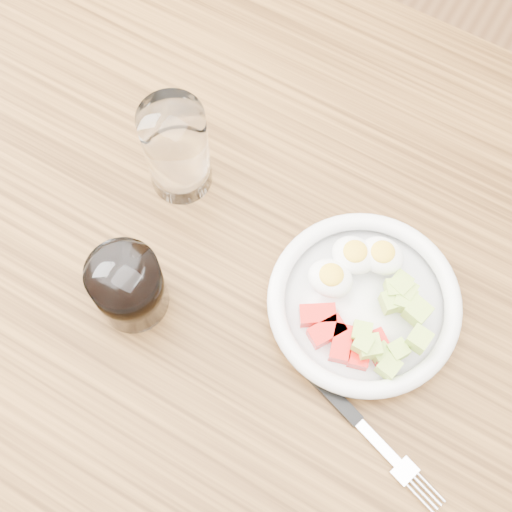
% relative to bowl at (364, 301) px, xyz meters
% --- Properties ---
extents(ground, '(4.00, 4.00, 0.00)m').
position_rel_bowl_xyz_m(ground, '(-0.12, -0.03, -0.79)').
color(ground, brown).
rests_on(ground, ground).
extents(dining_table, '(1.50, 0.90, 0.77)m').
position_rel_bowl_xyz_m(dining_table, '(-0.12, -0.03, -0.12)').
color(dining_table, brown).
rests_on(dining_table, ground).
extents(bowl, '(0.22, 0.22, 0.06)m').
position_rel_bowl_xyz_m(bowl, '(0.00, 0.00, 0.00)').
color(bowl, white).
rests_on(bowl, dining_table).
extents(fork, '(0.22, 0.08, 0.01)m').
position_rel_bowl_xyz_m(fork, '(0.03, -0.11, -0.01)').
color(fork, black).
rests_on(fork, dining_table).
extents(water_glass, '(0.08, 0.08, 0.13)m').
position_rel_bowl_xyz_m(water_glass, '(-0.27, 0.04, 0.05)').
color(water_glass, white).
rests_on(water_glass, dining_table).
extents(coffee_glass, '(0.08, 0.08, 0.09)m').
position_rel_bowl_xyz_m(coffee_glass, '(-0.23, -0.12, 0.03)').
color(coffee_glass, white).
rests_on(coffee_glass, dining_table).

